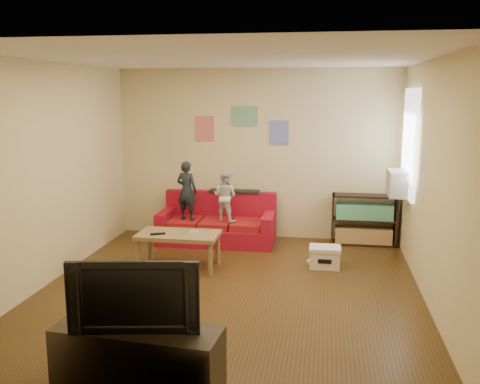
# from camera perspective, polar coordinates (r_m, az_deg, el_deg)

# --- Properties ---
(room_shell) EXTENTS (4.52, 5.02, 2.72)m
(room_shell) POSITION_cam_1_polar(r_m,az_deg,el_deg) (6.13, -1.19, 1.39)
(room_shell) COLOR #493113
(room_shell) RESTS_ON ground
(sofa) EXTENTS (1.79, 0.82, 0.79)m
(sofa) POSITION_cam_1_polar(r_m,az_deg,el_deg) (8.44, -2.38, -3.57)
(sofa) COLOR #A20F25
(sofa) RESTS_ON ground
(child_a) EXTENTS (0.38, 0.30, 0.92)m
(child_a) POSITION_cam_1_polar(r_m,az_deg,el_deg) (8.26, -5.70, 0.15)
(child_a) COLOR black
(child_a) RESTS_ON sofa
(child_b) EXTENTS (0.45, 0.40, 0.78)m
(child_b) POSITION_cam_1_polar(r_m,az_deg,el_deg) (8.14, -1.61, -0.45)
(child_b) COLOR silver
(child_b) RESTS_ON sofa
(coffee_table) EXTENTS (1.07, 0.59, 0.48)m
(coffee_table) POSITION_cam_1_polar(r_m,az_deg,el_deg) (7.20, -6.58, -4.90)
(coffee_table) COLOR olive
(coffee_table) RESTS_ON ground
(remote) EXTENTS (0.20, 0.13, 0.02)m
(remote) POSITION_cam_1_polar(r_m,az_deg,el_deg) (7.14, -8.79, -4.43)
(remote) COLOR black
(remote) RESTS_ON coffee_table
(game_controller) EXTENTS (0.13, 0.05, 0.03)m
(game_controller) POSITION_cam_1_polar(r_m,az_deg,el_deg) (7.17, -4.94, -4.24)
(game_controller) COLOR silver
(game_controller) RESTS_ON coffee_table
(bookshelf) EXTENTS (0.98, 0.29, 0.78)m
(bookshelf) POSITION_cam_1_polar(r_m,az_deg,el_deg) (8.48, 13.06, -3.17)
(bookshelf) COLOR black
(bookshelf) RESTS_ON ground
(window) EXTENTS (0.04, 1.08, 1.48)m
(window) POSITION_cam_1_polar(r_m,az_deg,el_deg) (7.71, 17.63, 4.98)
(window) COLOR white
(window) RESTS_ON room_shell
(ac_unit) EXTENTS (0.28, 0.55, 0.35)m
(ac_unit) POSITION_cam_1_polar(r_m,az_deg,el_deg) (7.77, 16.52, 0.91)
(ac_unit) COLOR #B7B2A3
(ac_unit) RESTS_ON window
(artwork_left) EXTENTS (0.30, 0.01, 0.40)m
(artwork_left) POSITION_cam_1_polar(r_m,az_deg,el_deg) (8.67, -3.80, 6.76)
(artwork_left) COLOR #D87266
(artwork_left) RESTS_ON room_shell
(artwork_center) EXTENTS (0.42, 0.01, 0.32)m
(artwork_center) POSITION_cam_1_polar(r_m,az_deg,el_deg) (8.54, 0.48, 8.07)
(artwork_center) COLOR #72B27F
(artwork_center) RESTS_ON room_shell
(artwork_right) EXTENTS (0.30, 0.01, 0.38)m
(artwork_right) POSITION_cam_1_polar(r_m,az_deg,el_deg) (8.49, 4.18, 6.33)
(artwork_right) COLOR #727FCC
(artwork_right) RESTS_ON room_shell
(file_box) EXTENTS (0.42, 0.32, 0.29)m
(file_box) POSITION_cam_1_polar(r_m,az_deg,el_deg) (7.34, 9.04, -6.85)
(file_box) COLOR white
(file_box) RESTS_ON ground
(tv_stand) EXTENTS (1.38, 0.56, 0.50)m
(tv_stand) POSITION_cam_1_polar(r_m,az_deg,el_deg) (4.53, -10.82, -16.96)
(tv_stand) COLOR #32281D
(tv_stand) RESTS_ON ground
(television) EXTENTS (1.02, 0.30, 0.58)m
(television) POSITION_cam_1_polar(r_m,az_deg,el_deg) (4.31, -11.07, -10.54)
(television) COLOR black
(television) RESTS_ON tv_stand
(tissue) EXTENTS (0.10, 0.10, 0.09)m
(tissue) POSITION_cam_1_polar(r_m,az_deg,el_deg) (7.43, 7.49, -7.39)
(tissue) COLOR silver
(tissue) RESTS_ON ground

